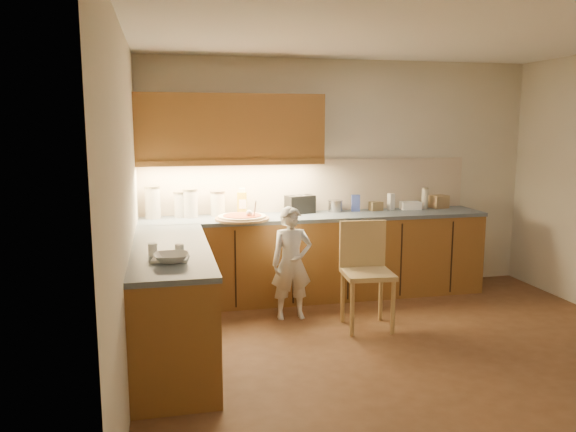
% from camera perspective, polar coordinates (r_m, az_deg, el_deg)
% --- Properties ---
extents(room, '(4.54, 4.50, 2.62)m').
position_cam_1_polar(room, '(4.56, 13.34, 6.39)').
color(room, '#55341D').
rests_on(room, ground).
extents(l_counter, '(3.77, 2.62, 0.92)m').
position_cam_1_polar(l_counter, '(5.63, -1.33, -5.39)').
color(l_counter, brown).
rests_on(l_counter, ground).
extents(backsplash, '(3.75, 0.02, 0.58)m').
position_cam_1_polar(backsplash, '(6.32, 2.19, 3.14)').
color(backsplash, beige).
rests_on(backsplash, l_counter).
extents(upper_cabinets, '(1.95, 0.36, 0.73)m').
position_cam_1_polar(upper_cabinets, '(5.96, -5.86, 8.87)').
color(upper_cabinets, brown).
rests_on(upper_cabinets, ground).
extents(pizza_on_board, '(0.56, 0.56, 0.23)m').
position_cam_1_polar(pizza_on_board, '(5.76, -4.65, -0.16)').
color(pizza_on_board, '#AA8355').
rests_on(pizza_on_board, l_counter).
extents(child, '(0.41, 0.27, 1.11)m').
position_cam_1_polar(child, '(5.48, 0.37, -4.81)').
color(child, silver).
rests_on(child, ground).
extents(wooden_chair, '(0.48, 0.48, 0.99)m').
position_cam_1_polar(wooden_chair, '(5.32, 7.88, -5.09)').
color(wooden_chair, tan).
rests_on(wooden_chair, ground).
extents(mixing_bowl, '(0.26, 0.26, 0.06)m').
position_cam_1_polar(mixing_bowl, '(4.09, -11.78, -4.16)').
color(mixing_bowl, white).
rests_on(mixing_bowl, l_counter).
extents(canister_a, '(0.17, 0.17, 0.34)m').
position_cam_1_polar(canister_a, '(5.99, -13.57, 1.38)').
color(canister_a, beige).
rests_on(canister_a, l_counter).
extents(canister_b, '(0.16, 0.16, 0.27)m').
position_cam_1_polar(canister_b, '(6.02, -10.81, 1.19)').
color(canister_b, white).
rests_on(canister_b, l_counter).
extents(canister_c, '(0.16, 0.16, 0.30)m').
position_cam_1_polar(canister_c, '(5.97, -9.88, 1.31)').
color(canister_c, silver).
rests_on(canister_c, l_counter).
extents(canister_d, '(0.17, 0.17, 0.27)m').
position_cam_1_polar(canister_d, '(6.04, -7.14, 1.30)').
color(canister_d, white).
rests_on(canister_d, l_counter).
extents(oil_jug, '(0.11, 0.10, 0.29)m').
position_cam_1_polar(oil_jug, '(6.05, -4.68, 1.35)').
color(oil_jug, gold).
rests_on(oil_jug, l_counter).
extents(toaster, '(0.34, 0.25, 0.20)m').
position_cam_1_polar(toaster, '(6.17, 1.23, 1.20)').
color(toaster, black).
rests_on(toaster, l_counter).
extents(steel_pot, '(0.17, 0.17, 0.13)m').
position_cam_1_polar(steel_pot, '(6.30, 4.80, 1.03)').
color(steel_pot, '#AAAAAE').
rests_on(steel_pot, l_counter).
extents(blue_box, '(0.10, 0.08, 0.18)m').
position_cam_1_polar(blue_box, '(6.36, 6.88, 1.31)').
color(blue_box, '#3547A0').
rests_on(blue_box, l_counter).
extents(card_box_a, '(0.15, 0.12, 0.10)m').
position_cam_1_polar(card_box_a, '(6.46, 8.92, 1.01)').
color(card_box_a, '#957A50').
rests_on(card_box_a, l_counter).
extents(white_bottle, '(0.08, 0.08, 0.19)m').
position_cam_1_polar(white_bottle, '(6.52, 10.41, 1.44)').
color(white_bottle, white).
rests_on(white_bottle, l_counter).
extents(flat_pack, '(0.24, 0.18, 0.09)m').
position_cam_1_polar(flat_pack, '(6.61, 12.34, 1.05)').
color(flat_pack, white).
rests_on(flat_pack, l_counter).
extents(tall_jar, '(0.08, 0.08, 0.25)m').
position_cam_1_polar(tall_jar, '(6.68, 13.72, 1.78)').
color(tall_jar, white).
rests_on(tall_jar, l_counter).
extents(card_box_b, '(0.22, 0.19, 0.15)m').
position_cam_1_polar(card_box_b, '(6.80, 15.09, 1.42)').
color(card_box_b, tan).
rests_on(card_box_b, l_counter).
extents(dough_cloth, '(0.28, 0.24, 0.02)m').
position_cam_1_polar(dough_cloth, '(4.15, -11.87, -4.27)').
color(dough_cloth, white).
rests_on(dough_cloth, l_counter).
extents(spice_jar_a, '(0.08, 0.08, 0.09)m').
position_cam_1_polar(spice_jar_a, '(4.31, -13.58, -3.34)').
color(spice_jar_a, white).
rests_on(spice_jar_a, l_counter).
extents(spice_jar_b, '(0.08, 0.08, 0.09)m').
position_cam_1_polar(spice_jar_b, '(4.25, -10.97, -3.43)').
color(spice_jar_b, silver).
rests_on(spice_jar_b, l_counter).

